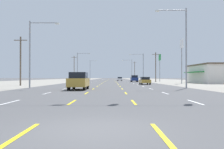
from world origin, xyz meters
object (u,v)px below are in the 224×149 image
object	(u,v)px
streetlight_right_row_2	(131,68)
pole_sign_right_row_2	(160,60)
sedan_far_right_near	(145,81)
streetlight_right_row_0	(183,42)
pole_sign_right_row_1	(182,50)
streetlight_right_row_1	(142,65)
streetlight_left_row_1	(79,65)
suv_far_right_mid	(134,78)
streetlight_left_row_2	(91,69)
streetlight_left_row_0	(33,49)
sedan_inner_right_midfar	(120,79)
suv_inner_left_nearest	(79,81)

from	to	relation	value
streetlight_right_row_2	pole_sign_right_row_2	bearing A→B (deg)	-81.27
sedan_far_right_near	streetlight_right_row_0	bearing A→B (deg)	-79.61
pole_sign_right_row_1	streetlight_right_row_1	xyz separation A→B (m)	(-6.28, 20.45, -2.19)
pole_sign_right_row_1	streetlight_left_row_1	bearing A→B (deg)	141.42
streetlight_right_row_2	suv_far_right_mid	bearing A→B (deg)	-93.14
suv_far_right_mid	streetlight_right_row_1	size ratio (longest dim) A/B	0.56
pole_sign_right_row_1	streetlight_left_row_2	distance (m)	67.45
suv_far_right_mid	streetlight_left_row_0	size ratio (longest dim) A/B	0.56
sedan_inner_right_midfar	pole_sign_right_row_1	size ratio (longest dim) A/B	0.46
suv_inner_left_nearest	streetlight_left_row_0	distance (m)	8.45
suv_inner_left_nearest	streetlight_right_row_1	bearing A→B (deg)	74.15
suv_inner_left_nearest	suv_far_right_mid	size ratio (longest dim) A/B	1.00
sedan_inner_right_midfar	pole_sign_right_row_1	world-z (taller)	pole_sign_right_row_1
sedan_far_right_near	streetlight_right_row_2	distance (m)	68.53
streetlight_left_row_1	streetlight_left_row_2	xyz separation A→B (m)	(-0.11, 41.87, 0.31)
streetlight_left_row_1	streetlight_right_row_1	distance (m)	19.36
streetlight_left_row_1	pole_sign_right_row_2	bearing A→B (deg)	5.11
streetlight_right_row_2	sedan_inner_right_midfar	bearing A→B (deg)	-104.04
suv_far_right_mid	streetlight_right_row_2	distance (m)	43.94
streetlight_left_row_0	streetlight_right_row_2	xyz separation A→B (m)	(19.34, 83.74, 0.74)
suv_inner_left_nearest	streetlight_right_row_0	world-z (taller)	streetlight_right_row_0
sedan_far_right_near	suv_far_right_mid	world-z (taller)	suv_far_right_mid
pole_sign_right_row_2	streetlight_left_row_2	world-z (taller)	streetlight_left_row_2
sedan_far_right_near	sedan_inner_right_midfar	xyz separation A→B (m)	(-3.45, 43.76, 0.00)
sedan_far_right_near	streetlight_left_row_2	xyz separation A→B (m)	(-16.76, 68.29, 4.79)
streetlight_left_row_1	sedan_inner_right_midfar	bearing A→B (deg)	52.73
sedan_inner_right_midfar	pole_sign_right_row_1	bearing A→B (deg)	-71.77
pole_sign_right_row_1	streetlight_right_row_1	bearing A→B (deg)	107.06
sedan_inner_right_midfar	streetlight_left_row_0	size ratio (longest dim) A/B	0.51
streetlight_right_row_0	streetlight_right_row_1	size ratio (longest dim) A/B	1.19
sedan_inner_right_midfar	streetlight_right_row_1	size ratio (longest dim) A/B	0.52
suv_far_right_mid	sedan_inner_right_midfar	world-z (taller)	suv_far_right_mid
suv_far_right_mid	pole_sign_right_row_1	bearing A→B (deg)	-65.06
streetlight_left_row_0	pole_sign_right_row_2	bearing A→B (deg)	60.06
streetlight_left_row_0	suv_far_right_mid	bearing A→B (deg)	67.11
streetlight_right_row_1	streetlight_left_row_1	bearing A→B (deg)	180.00
pole_sign_right_row_2	streetlight_left_row_2	bearing A→B (deg)	122.80
streetlight_right_row_1	streetlight_left_row_2	distance (m)	46.18
pole_sign_right_row_2	streetlight_left_row_0	size ratio (longest dim) A/B	0.99
pole_sign_right_row_1	streetlight_left_row_2	bearing A→B (deg)	112.45
streetlight_left_row_2	streetlight_right_row_2	world-z (taller)	streetlight_right_row_2
sedan_inner_right_midfar	pole_sign_right_row_2	world-z (taller)	pole_sign_right_row_2
pole_sign_right_row_1	sedan_far_right_near	bearing A→B (deg)	-146.42
sedan_far_right_near	streetlight_right_row_0	size ratio (longest dim) A/B	0.43
streetlight_right_row_1	streetlight_left_row_2	xyz separation A→B (m)	(-19.47, 41.87, 0.40)
pole_sign_right_row_2	streetlight_right_row_1	world-z (taller)	streetlight_right_row_1
streetlight_right_row_1	suv_inner_left_nearest	bearing A→B (deg)	-105.85
streetlight_right_row_2	streetlight_right_row_1	bearing A→B (deg)	-89.95
streetlight_left_row_0	streetlight_right_row_0	xyz separation A→B (m)	(19.49, -0.00, 0.88)
streetlight_right_row_0	pole_sign_right_row_2	bearing A→B (deg)	82.35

